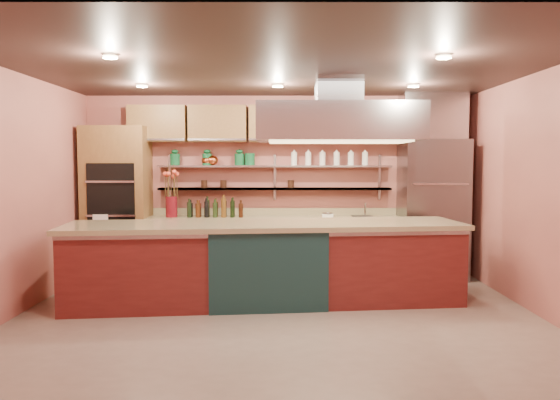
{
  "coord_description": "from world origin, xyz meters",
  "views": [
    {
      "loc": [
        0.02,
        -6.11,
        1.77
      ],
      "look_at": [
        0.03,
        1.0,
        1.27
      ],
      "focal_mm": 35.0,
      "sensor_mm": 36.0,
      "label": 1
    }
  ],
  "objects_px": {
    "island": "(266,263)",
    "green_canister": "(250,159)",
    "refrigerator": "(432,209)",
    "copper_kettle": "(212,160)",
    "flower_vase": "(172,207)",
    "kitchen_scale": "(327,214)"
  },
  "relations": [
    {
      "from": "copper_kettle",
      "to": "kitchen_scale",
      "type": "bearing_deg",
      "value": -7.05
    },
    {
      "from": "refrigerator",
      "to": "copper_kettle",
      "type": "xyz_separation_m",
      "value": [
        -3.37,
        0.23,
        0.74
      ]
    },
    {
      "from": "island",
      "to": "copper_kettle",
      "type": "bearing_deg",
      "value": 111.33
    },
    {
      "from": "copper_kettle",
      "to": "island",
      "type": "bearing_deg",
      "value": -62.77
    },
    {
      "from": "kitchen_scale",
      "to": "refrigerator",
      "type": "bearing_deg",
      "value": 2.32
    },
    {
      "from": "flower_vase",
      "to": "kitchen_scale",
      "type": "distance_m",
      "value": 2.38
    },
    {
      "from": "refrigerator",
      "to": "kitchen_scale",
      "type": "height_order",
      "value": "refrigerator"
    },
    {
      "from": "flower_vase",
      "to": "green_canister",
      "type": "height_order",
      "value": "green_canister"
    },
    {
      "from": "kitchen_scale",
      "to": "green_canister",
      "type": "bearing_deg",
      "value": 172.22
    },
    {
      "from": "island",
      "to": "green_canister",
      "type": "relative_size",
      "value": 26.06
    },
    {
      "from": "flower_vase",
      "to": "copper_kettle",
      "type": "distance_m",
      "value": 0.95
    },
    {
      "from": "refrigerator",
      "to": "copper_kettle",
      "type": "relative_size",
      "value": 10.76
    },
    {
      "from": "kitchen_scale",
      "to": "green_canister",
      "type": "height_order",
      "value": "green_canister"
    },
    {
      "from": "island",
      "to": "copper_kettle",
      "type": "xyz_separation_m",
      "value": [
        -0.87,
        1.7,
        1.29
      ]
    },
    {
      "from": "refrigerator",
      "to": "green_canister",
      "type": "bearing_deg",
      "value": 175.28
    },
    {
      "from": "refrigerator",
      "to": "flower_vase",
      "type": "xyz_separation_m",
      "value": [
        -3.97,
        0.01,
        0.04
      ]
    },
    {
      "from": "island",
      "to": "flower_vase",
      "type": "height_order",
      "value": "flower_vase"
    },
    {
      "from": "flower_vase",
      "to": "green_canister",
      "type": "bearing_deg",
      "value": 10.54
    },
    {
      "from": "island",
      "to": "green_canister",
      "type": "height_order",
      "value": "green_canister"
    },
    {
      "from": "island",
      "to": "kitchen_scale",
      "type": "xyz_separation_m",
      "value": [
        0.9,
        1.48,
        0.47
      ]
    },
    {
      "from": "copper_kettle",
      "to": "green_canister",
      "type": "distance_m",
      "value": 0.59
    },
    {
      "from": "copper_kettle",
      "to": "green_canister",
      "type": "relative_size",
      "value": 1.05
    }
  ]
}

